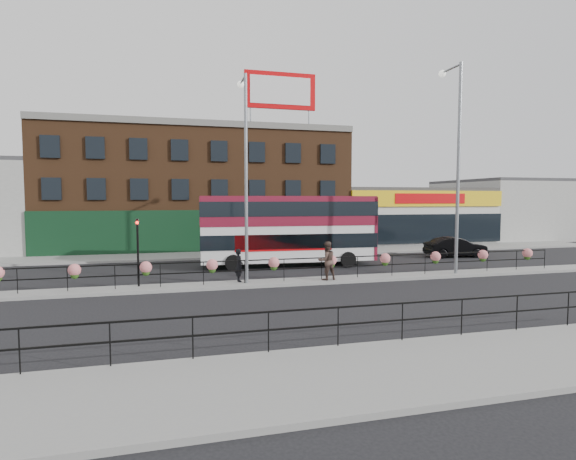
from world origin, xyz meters
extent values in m
plane|color=black|center=(0.00, 0.00, 0.00)|extent=(120.00, 120.00, 0.00)
cube|color=gray|center=(0.00, -12.00, 0.07)|extent=(60.00, 4.00, 0.15)
cube|color=gray|center=(0.00, 12.00, 0.07)|extent=(60.00, 4.00, 0.15)
cube|color=gray|center=(0.00, 0.00, 0.07)|extent=(60.00, 1.60, 0.15)
cube|color=gold|center=(0.00, -9.70, 0.01)|extent=(60.00, 0.10, 0.01)
cube|color=gold|center=(0.00, -9.88, 0.01)|extent=(60.00, 0.10, 0.01)
cube|color=brown|center=(-4.00, 20.00, 5.00)|extent=(25.00, 12.00, 10.00)
cube|color=#3F3F42|center=(-4.00, 20.00, 10.15)|extent=(25.00, 12.00, 0.30)
cube|color=black|center=(-4.00, 13.92, 1.70)|extent=(25.00, 0.25, 3.40)
cube|color=silver|center=(16.00, 20.00, 2.50)|extent=(15.00, 12.00, 5.00)
cube|color=#3F3F42|center=(16.00, 20.00, 5.15)|extent=(15.00, 12.00, 0.30)
cube|color=yellow|center=(16.00, 13.92, 4.30)|extent=(15.00, 0.25, 1.40)
cube|color=#C50408|center=(16.00, 13.80, 4.30)|extent=(7.00, 0.10, 0.90)
cube|color=black|center=(16.00, 13.92, 1.60)|extent=(15.00, 0.25, 2.60)
cube|color=#A4A49F|center=(30.75, 20.00, 3.00)|extent=(14.50, 12.00, 6.00)
cube|color=#3F3F42|center=(30.75, 20.00, 6.15)|extent=(14.50, 12.00, 0.30)
cube|color=#C50408|center=(2.50, 15.00, 13.20)|extent=(6.00, 0.25, 3.00)
cube|color=silver|center=(2.50, 14.86, 13.20)|extent=(5.10, 0.04, 2.25)
cylinder|color=gray|center=(0.00, 15.00, 11.00)|extent=(0.12, 0.12, 1.40)
cylinder|color=gray|center=(5.00, 15.00, 11.00)|extent=(0.12, 0.12, 1.40)
cube|color=black|center=(0.00, 0.00, 1.25)|extent=(30.00, 0.05, 0.05)
cube|color=black|center=(0.00, 0.00, 0.76)|extent=(30.00, 0.05, 0.05)
cylinder|color=black|center=(-13.00, 0.00, 0.70)|extent=(0.04, 0.04, 1.10)
cylinder|color=black|center=(-11.00, 0.00, 0.70)|extent=(0.04, 0.04, 1.10)
cylinder|color=black|center=(-9.00, 0.00, 0.70)|extent=(0.04, 0.04, 1.10)
cylinder|color=black|center=(-7.00, 0.00, 0.70)|extent=(0.04, 0.04, 1.10)
cylinder|color=black|center=(-5.00, 0.00, 0.70)|extent=(0.04, 0.04, 1.10)
cylinder|color=black|center=(-3.00, 0.00, 0.70)|extent=(0.04, 0.04, 1.10)
cylinder|color=black|center=(-1.00, 0.00, 0.70)|extent=(0.04, 0.04, 1.10)
cylinder|color=black|center=(1.00, 0.00, 0.70)|extent=(0.04, 0.04, 1.10)
cylinder|color=black|center=(3.00, 0.00, 0.70)|extent=(0.04, 0.04, 1.10)
cylinder|color=black|center=(5.00, 0.00, 0.70)|extent=(0.04, 0.04, 1.10)
cylinder|color=black|center=(7.00, 0.00, 0.70)|extent=(0.04, 0.04, 1.10)
cylinder|color=black|center=(9.00, 0.00, 0.70)|extent=(0.04, 0.04, 1.10)
cylinder|color=black|center=(11.00, 0.00, 0.70)|extent=(0.04, 0.04, 1.10)
cylinder|color=black|center=(13.00, 0.00, 0.70)|extent=(0.04, 0.04, 1.10)
cylinder|color=black|center=(15.00, 0.00, 0.70)|extent=(0.04, 0.04, 1.10)
sphere|color=#D97376|center=(-10.69, 0.00, 1.10)|extent=(0.56, 0.56, 0.56)
sphere|color=#284D15|center=(-10.69, 0.00, 0.87)|extent=(0.36, 0.36, 0.36)
sphere|color=#D97376|center=(-7.64, 0.00, 1.10)|extent=(0.56, 0.56, 0.56)
sphere|color=#284D15|center=(-7.64, 0.00, 0.87)|extent=(0.36, 0.36, 0.36)
sphere|color=#D97376|center=(-4.58, 0.00, 1.10)|extent=(0.56, 0.56, 0.56)
sphere|color=#284D15|center=(-4.58, 0.00, 0.87)|extent=(0.36, 0.36, 0.36)
sphere|color=#D97376|center=(-1.53, 0.00, 1.10)|extent=(0.56, 0.56, 0.56)
sphere|color=#284D15|center=(-1.53, 0.00, 0.87)|extent=(0.36, 0.36, 0.36)
sphere|color=#D97376|center=(1.53, 0.00, 1.10)|extent=(0.56, 0.56, 0.56)
sphere|color=#284D15|center=(1.53, 0.00, 0.87)|extent=(0.36, 0.36, 0.36)
sphere|color=#D97376|center=(4.58, 0.00, 1.10)|extent=(0.56, 0.56, 0.56)
sphere|color=#284D15|center=(4.58, 0.00, 0.87)|extent=(0.36, 0.36, 0.36)
sphere|color=#D97376|center=(7.64, 0.00, 1.10)|extent=(0.56, 0.56, 0.56)
sphere|color=#284D15|center=(7.64, 0.00, 0.87)|extent=(0.36, 0.36, 0.36)
sphere|color=#D97376|center=(10.69, 0.00, 1.10)|extent=(0.56, 0.56, 0.56)
sphere|color=#284D15|center=(10.69, 0.00, 0.87)|extent=(0.36, 0.36, 0.36)
sphere|color=#D97376|center=(13.75, 0.00, 1.10)|extent=(0.56, 0.56, 0.56)
sphere|color=#284D15|center=(13.75, 0.00, 0.87)|extent=(0.36, 0.36, 0.36)
cube|color=black|center=(-2.00, -10.10, 1.25)|extent=(20.00, 0.05, 0.05)
cube|color=black|center=(-2.00, -10.10, 0.76)|extent=(20.00, 0.05, 0.05)
cylinder|color=black|center=(-10.00, -10.10, 0.70)|extent=(0.04, 0.04, 1.10)
cylinder|color=black|center=(-8.00, -10.10, 0.70)|extent=(0.04, 0.04, 1.10)
cylinder|color=black|center=(-6.00, -10.10, 0.70)|extent=(0.04, 0.04, 1.10)
cylinder|color=black|center=(-4.00, -10.10, 0.70)|extent=(0.04, 0.04, 1.10)
cylinder|color=black|center=(-2.00, -10.10, 0.70)|extent=(0.04, 0.04, 1.10)
cylinder|color=black|center=(0.00, -10.10, 0.70)|extent=(0.04, 0.04, 1.10)
cylinder|color=black|center=(2.00, -10.10, 0.70)|extent=(0.04, 0.04, 1.10)
cylinder|color=black|center=(4.00, -10.10, 0.70)|extent=(0.04, 0.04, 1.10)
cylinder|color=black|center=(6.00, -10.10, 0.70)|extent=(0.04, 0.04, 1.10)
cube|color=silver|center=(0.70, 5.62, 2.38)|extent=(11.02, 3.09, 3.96)
cube|color=maroon|center=(0.70, 5.62, 3.52)|extent=(11.09, 3.15, 1.78)
cube|color=black|center=(0.70, 5.62, 1.68)|extent=(11.11, 3.17, 0.89)
cube|color=black|center=(0.70, 5.62, 3.67)|extent=(11.13, 3.19, 0.89)
cube|color=maroon|center=(0.70, 5.62, 4.39)|extent=(11.02, 3.09, 0.12)
cube|color=maroon|center=(6.09, 5.32, 2.38)|extent=(0.34, 2.54, 3.96)
cube|color=#C50408|center=(0.13, 4.39, 1.64)|extent=(5.94, 0.37, 0.99)
cylinder|color=black|center=(-2.94, 4.59, 0.50)|extent=(1.01, 0.35, 0.99)
cylinder|color=black|center=(-2.80, 7.06, 0.50)|extent=(1.01, 0.35, 0.99)
cylinder|color=black|center=(4.19, 4.19, 0.50)|extent=(1.01, 0.35, 0.99)
cylinder|color=black|center=(4.33, 6.66, 0.50)|extent=(1.01, 0.35, 0.99)
imported|color=black|center=(13.76, 6.87, 0.73)|extent=(2.61, 4.80, 1.46)
imported|color=black|center=(-3.22, 0.37, 0.97)|extent=(0.67, 0.50, 1.64)
imported|color=#4B372F|center=(1.18, -0.27, 1.13)|extent=(1.19, 1.04, 1.97)
cylinder|color=gray|center=(-2.91, -0.05, 5.20)|extent=(0.16, 0.16, 10.10)
cylinder|color=gray|center=(-2.91, 0.70, 10.15)|extent=(0.10, 1.51, 0.10)
sphere|color=silver|center=(-2.91, 1.46, 10.10)|extent=(0.36, 0.36, 0.36)
cylinder|color=gray|center=(8.81, -0.18, 5.90)|extent=(0.18, 0.18, 11.49)
cylinder|color=gray|center=(8.81, 0.68, 11.53)|extent=(0.11, 1.72, 0.11)
sphere|color=silver|center=(8.81, 1.54, 11.47)|extent=(0.41, 0.41, 0.41)
cylinder|color=black|center=(-8.00, 0.40, 1.75)|extent=(0.10, 0.10, 3.20)
imported|color=black|center=(-8.00, 0.40, 3.35)|extent=(0.15, 0.18, 0.90)
sphere|color=#FF190C|center=(-8.00, 0.28, 3.17)|extent=(0.14, 0.14, 0.14)
camera|label=1|loc=(-6.52, -21.70, 4.29)|focal=28.00mm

